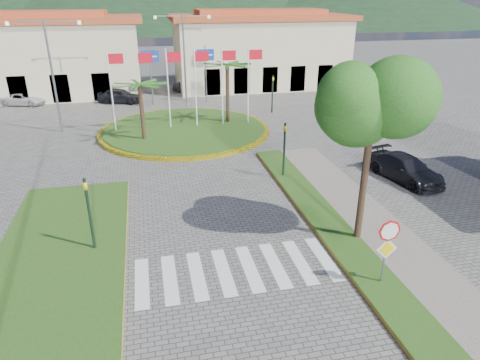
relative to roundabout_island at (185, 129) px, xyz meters
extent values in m
plane|color=#5C5A57|center=(0.00, -22.00, -0.17)|extent=(160.00, 160.00, 0.00)
cube|color=gray|center=(6.00, -20.00, -0.10)|extent=(4.00, 28.00, 0.15)
cube|color=#264D16|center=(4.80, -20.00, -0.08)|extent=(1.60, 28.00, 0.18)
cube|color=#264D16|center=(-6.50, -16.00, -0.08)|extent=(5.00, 14.00, 0.18)
cube|color=silver|center=(0.00, -18.00, -0.17)|extent=(8.00, 3.00, 0.01)
cylinder|color=yellow|center=(0.00, 0.00, -0.05)|extent=(12.70, 12.70, 0.24)
cylinder|color=#264D16|center=(0.00, 0.00, -0.02)|extent=(12.00, 12.00, 0.30)
cylinder|color=black|center=(-3.00, -2.00, 1.85)|extent=(0.28, 0.28, 4.05)
cylinder|color=black|center=(3.50, 1.00, 2.17)|extent=(0.28, 0.28, 4.68)
cylinder|color=silver|center=(-5.00, 0.50, 2.83)|extent=(0.10, 0.10, 6.00)
cube|color=red|center=(-4.45, 0.50, 5.23)|extent=(1.00, 0.03, 0.70)
cylinder|color=silver|center=(-3.00, 0.50, 2.83)|extent=(0.10, 0.10, 6.00)
cube|color=red|center=(-2.45, 0.50, 5.23)|extent=(1.00, 0.03, 0.70)
cylinder|color=silver|center=(-1.00, 0.50, 2.83)|extent=(0.10, 0.10, 6.00)
cube|color=red|center=(-0.45, 0.50, 5.23)|extent=(1.00, 0.03, 0.70)
cylinder|color=silver|center=(1.00, 0.50, 2.83)|extent=(0.10, 0.10, 6.00)
cube|color=red|center=(1.55, 0.50, 5.23)|extent=(1.00, 0.03, 0.70)
cylinder|color=silver|center=(3.00, 0.50, 2.83)|extent=(0.10, 0.10, 6.00)
cube|color=red|center=(3.55, 0.50, 5.23)|extent=(1.00, 0.03, 0.70)
cylinder|color=silver|center=(5.00, 0.50, 2.83)|extent=(0.10, 0.10, 6.00)
cube|color=red|center=(5.55, 0.50, 5.23)|extent=(1.00, 0.03, 0.70)
cylinder|color=slate|center=(4.90, -20.00, 1.08)|extent=(0.07, 0.07, 2.50)
cylinder|color=red|center=(4.90, -20.05, 2.08)|extent=(0.80, 0.03, 0.80)
cube|color=yellow|center=(4.90, -20.06, 1.38)|extent=(0.78, 0.03, 0.78)
cylinder|color=black|center=(5.50, -17.00, 2.03)|extent=(0.28, 0.28, 4.40)
ellipsoid|color=#195115|center=(5.50, -17.00, 5.03)|extent=(3.60, 3.60, 3.20)
cylinder|color=black|center=(-5.20, -15.50, 1.43)|extent=(0.12, 0.12, 3.20)
imported|color=yellow|center=(-5.20, -15.50, 2.43)|extent=(0.15, 0.18, 0.90)
cylinder|color=black|center=(4.50, -10.00, 1.43)|extent=(0.12, 0.12, 3.20)
imported|color=yellow|center=(4.50, -10.00, 2.43)|extent=(0.15, 0.18, 0.90)
cylinder|color=black|center=(8.00, 4.00, 1.43)|extent=(0.12, 0.12, 3.20)
imported|color=yellow|center=(8.00, 4.00, 2.43)|extent=(0.18, 0.15, 0.90)
cylinder|color=slate|center=(-2.00, 9.00, 2.43)|extent=(0.12, 0.12, 5.20)
cube|color=#0F37A7|center=(-2.00, 8.94, 4.23)|extent=(1.60, 0.05, 1.00)
cylinder|color=slate|center=(3.00, 9.00, 2.43)|extent=(0.12, 0.12, 5.20)
cube|color=#0F37A7|center=(3.00, 8.94, 4.23)|extent=(1.60, 0.05, 1.00)
cylinder|color=slate|center=(1.00, 8.00, 3.83)|extent=(0.16, 0.16, 8.00)
cube|color=slate|center=(-0.20, 8.00, 7.63)|extent=(2.40, 0.08, 0.08)
cube|color=slate|center=(2.20, 8.00, 7.63)|extent=(2.40, 0.08, 0.08)
cylinder|color=slate|center=(-9.00, 2.00, 3.83)|extent=(0.16, 0.16, 8.00)
cube|color=slate|center=(-10.20, 2.00, 7.63)|extent=(2.40, 0.08, 0.08)
cube|color=slate|center=(-7.80, 2.00, 7.63)|extent=(2.40, 0.08, 0.08)
cube|color=beige|center=(-14.00, 16.00, 3.33)|extent=(22.00, 9.00, 7.00)
cube|color=#AA4920|center=(-14.00, 16.00, 7.08)|extent=(23.32, 9.54, 0.50)
cube|color=#AA4920|center=(-14.00, 16.00, 7.58)|extent=(16.50, 4.95, 0.60)
cube|color=beige|center=(10.00, 16.00, 3.33)|extent=(18.00, 9.00, 7.00)
cube|color=#AA4920|center=(10.00, 16.00, 7.08)|extent=(19.08, 9.54, 0.50)
cube|color=#AA4920|center=(10.00, 16.00, 7.58)|extent=(13.50, 4.95, 0.60)
imported|color=#BABABC|center=(-13.76, 11.70, 0.38)|extent=(4.32, 2.86, 1.10)
imported|color=black|center=(-5.04, 10.59, 0.52)|extent=(4.36, 2.92, 1.38)
imported|color=black|center=(2.00, 14.06, 0.40)|extent=(3.71, 2.14, 1.15)
imported|color=black|center=(11.03, -11.72, 0.50)|extent=(2.90, 4.97, 1.35)
camera|label=1|loc=(-2.71, -31.07, 9.37)|focal=32.00mm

